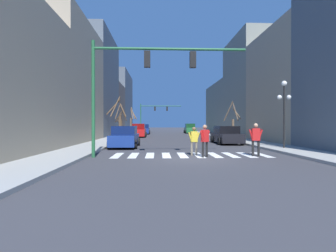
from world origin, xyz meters
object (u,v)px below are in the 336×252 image
Objects in this scene: car_at_intersection at (226,135)px; street_tree_right_mid at (233,122)px; traffic_signal_near at (140,72)px; street_tree_right_far at (132,121)px; street_tree_left_near at (118,118)px; pedestrian_crossing_street at (194,139)px; street_lamp_right_corner at (284,100)px; car_parked_right_near at (125,137)px; traffic_signal_far at (153,111)px; car_parked_right_mid at (190,129)px; street_tree_left_far at (121,123)px; pedestrian_on_right_sidewalk at (205,138)px; pedestrian_near_right_corner at (256,137)px; car_parked_right_far at (139,131)px; car_parked_left_near at (144,129)px.

street_tree_right_mid is at bearing -21.13° from car_at_intersection.
traffic_signal_near reaches higher than street_tree_right_far.
car_at_intersection is 0.94× the size of street_tree_left_near.
pedestrian_crossing_street is at bearing 154.29° from car_at_intersection.
street_lamp_right_corner is at bearing -49.09° from street_tree_left_near.
car_parked_right_near is (-1.54, 5.91, -3.73)m from traffic_signal_near.
traffic_signal_far is 8.36m from car_parked_right_mid.
street_tree_right_far is 9.14m from street_tree_left_far.
street_tree_right_mid is (10.86, 9.30, 1.19)m from car_parked_right_near.
traffic_signal_far is at bearing 57.07° from street_tree_right_far.
street_tree_right_far is (-12.98, 29.30, -1.01)m from street_lamp_right_corner.
pedestrian_on_right_sidewalk is at bearing -149.28° from street_lamp_right_corner.
traffic_signal_far is 1.88× the size of car_parked_right_mid.
car_at_intersection is (6.87, -29.38, -3.50)m from traffic_signal_far.
pedestrian_on_right_sidewalk is at bearing 10.96° from pedestrian_near_right_corner.
car_parked_right_mid reaches higher than car_at_intersection.
car_parked_right_near is at bearing -179.86° from car_parked_right_far.
car_parked_right_far is (-1.66, -17.34, -3.42)m from traffic_signal_far.
car_parked_right_near is (-1.62, -32.55, -3.49)m from traffic_signal_far.
car_parked_right_mid is at bearing -25.33° from traffic_signal_far.
car_at_intersection is at bearing -65.78° from street_tree_right_far.
street_tree_right_far is at bearing 103.27° from car_parked_right_mid.
car_parked_right_far is 11.84m from street_tree_right_far.
car_at_intersection is 2.65× the size of pedestrian_near_right_corner.
street_tree_left_near is 14.01m from street_tree_right_far.
street_tree_left_near reaches higher than pedestrian_on_right_sidewalk.
pedestrian_crossing_street reaches higher than car_at_intersection.
car_parked_right_near is 9.63m from pedestrian_near_right_corner.
car_parked_right_mid is 35.04m from pedestrian_near_right_corner.
car_parked_right_near is at bearing -79.41° from street_tree_left_near.
traffic_signal_far reaches higher than street_tree_right_mid.
car_at_intersection is at bearing -52.28° from street_tree_left_far.
street_tree_left_near is at bearing 48.60° from car_at_intersection.
traffic_signal_near is 1.94× the size of street_tree_right_mid.
street_tree_left_near reaches higher than car_parked_right_far.
street_tree_left_near reaches higher than pedestrian_near_right_corner.
traffic_signal_far is 32.78m from car_parked_right_near.
traffic_signal_near is 31.78m from car_parked_left_near.
street_lamp_right_corner is 1.07× the size of street_tree_right_mid.
street_lamp_right_corner is (9.24, -35.08, -0.94)m from traffic_signal_far.
traffic_signal_far reaches higher than street_tree_left_far.
street_tree_right_far reaches higher than street_lamp_right_corner.
car_at_intersection is 1.02× the size of street_tree_right_far.
traffic_signal_far is at bearing -5.46° from car_parked_right_far.
pedestrian_near_right_corner is at bearing -61.36° from street_tree_left_near.
street_tree_left_near reaches higher than car_at_intersection.
traffic_signal_near reaches higher than pedestrian_on_right_sidewalk.
car_parked_left_near is at bearing -0.50° from car_parked_right_far.
car_parked_right_mid is (8.56, 14.07, 0.02)m from car_parked_right_far.
car_parked_right_near is 0.99× the size of street_tree_right_far.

